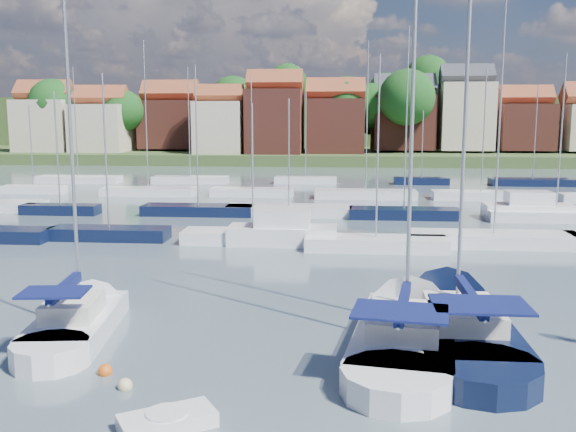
# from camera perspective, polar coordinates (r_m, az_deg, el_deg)

# --- Properties ---
(ground) EXTENTS (260.00, 260.00, 0.00)m
(ground) POSITION_cam_1_polar(r_m,az_deg,el_deg) (61.24, 6.28, 1.12)
(ground) COLOR #4C5D67
(ground) RESTS_ON ground
(sailboat_left) EXTENTS (3.82, 10.11, 13.49)m
(sailboat_left) POSITION_cam_1_polar(r_m,az_deg,el_deg) (27.06, -17.63, -8.55)
(sailboat_left) COLOR white
(sailboat_left) RESTS_ON ground
(sailboat_centre) EXTENTS (5.30, 13.20, 17.37)m
(sailboat_centre) POSITION_cam_1_polar(r_m,az_deg,el_deg) (25.42, 10.58, -9.45)
(sailboat_centre) COLOR white
(sailboat_centre) RESTS_ON ground
(sailboat_navy) EXTENTS (3.59, 13.48, 18.57)m
(sailboat_navy) POSITION_cam_1_polar(r_m,az_deg,el_deg) (26.91, 14.27, -8.54)
(sailboat_navy) COLOR black
(sailboat_navy) RESTS_ON ground
(tender) EXTENTS (2.76, 2.33, 0.54)m
(tender) POSITION_cam_1_polar(r_m,az_deg,el_deg) (18.30, -10.68, -17.47)
(tender) COLOR white
(tender) RESTS_ON ground
(buoy_b) EXTENTS (0.46, 0.46, 0.46)m
(buoy_b) POSITION_cam_1_polar(r_m,az_deg,el_deg) (20.99, -14.28, -14.65)
(buoy_b) COLOR beige
(buoy_b) RESTS_ON ground
(buoy_c) EXTENTS (0.48, 0.48, 0.48)m
(buoy_c) POSITION_cam_1_polar(r_m,az_deg,el_deg) (22.22, -15.93, -13.36)
(buoy_c) COLOR #D85914
(buoy_c) RESTS_ON ground
(buoy_d) EXTENTS (0.55, 0.55, 0.55)m
(buoy_d) POSITION_cam_1_polar(r_m,az_deg,el_deg) (20.81, 12.74, -14.81)
(buoy_d) COLOR beige
(buoy_d) RESTS_ON ground
(buoy_e) EXTENTS (0.47, 0.47, 0.47)m
(buoy_e) POSITION_cam_1_polar(r_m,az_deg,el_deg) (28.47, 15.71, -8.35)
(buoy_e) COLOR #D85914
(buoy_e) RESTS_ON ground
(buoy_g) EXTENTS (0.49, 0.49, 0.49)m
(buoy_g) POSITION_cam_1_polar(r_m,az_deg,el_deg) (27.50, -17.97, -9.08)
(buoy_g) COLOR beige
(buoy_g) RESTS_ON ground
(marina_field) EXTENTS (79.62, 41.41, 15.93)m
(marina_field) POSITION_cam_1_polar(r_m,az_deg,el_deg) (56.46, 8.32, 0.86)
(marina_field) COLOR white
(marina_field) RESTS_ON ground
(far_shore_town) EXTENTS (212.46, 90.00, 22.27)m
(far_shore_town) POSITION_cam_1_polar(r_m,az_deg,el_deg) (153.41, 6.43, 7.54)
(far_shore_town) COLOR #3E5329
(far_shore_town) RESTS_ON ground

